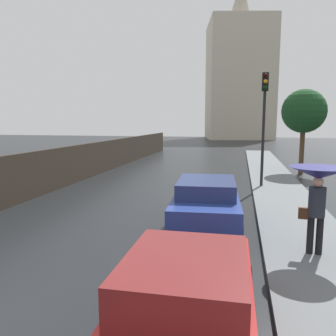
# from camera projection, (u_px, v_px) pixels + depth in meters

# --- Properties ---
(car_red_near_kerb) EXTENTS (1.74, 4.05, 1.37)m
(car_red_near_kerb) POSITION_uv_depth(u_px,v_px,m) (187.00, 303.00, 4.15)
(car_red_near_kerb) COLOR maroon
(car_red_near_kerb) RESTS_ON ground
(car_blue_mid_road) EXTENTS (2.01, 4.22, 1.37)m
(car_blue_mid_road) POSITION_uv_depth(u_px,v_px,m) (206.00, 201.00, 9.26)
(car_blue_mid_road) COLOR navy
(car_blue_mid_road) RESTS_ON ground
(pedestrian_with_umbrella_near) EXTENTS (1.19, 1.19, 1.86)m
(pedestrian_with_umbrella_near) POSITION_uv_depth(u_px,v_px,m) (318.00, 182.00, 6.92)
(pedestrian_with_umbrella_near) COLOR black
(pedestrian_with_umbrella_near) RESTS_ON sidewalk_strip
(traffic_light) EXTENTS (0.26, 0.39, 4.79)m
(traffic_light) POSITION_uv_depth(u_px,v_px,m) (264.00, 109.00, 14.12)
(traffic_light) COLOR black
(traffic_light) RESTS_ON sidewalk_strip
(street_tree_near) EXTENTS (2.39, 2.39, 4.67)m
(street_tree_near) POSITION_uv_depth(u_px,v_px,m) (304.00, 112.00, 18.33)
(street_tree_near) COLOR #4C3823
(street_tree_near) RESTS_ON ground
(distant_tower) EXTENTS (11.88, 12.05, 25.31)m
(distant_tower) POSITION_uv_depth(u_px,v_px,m) (239.00, 78.00, 55.42)
(distant_tower) COLOR beige
(distant_tower) RESTS_ON ground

